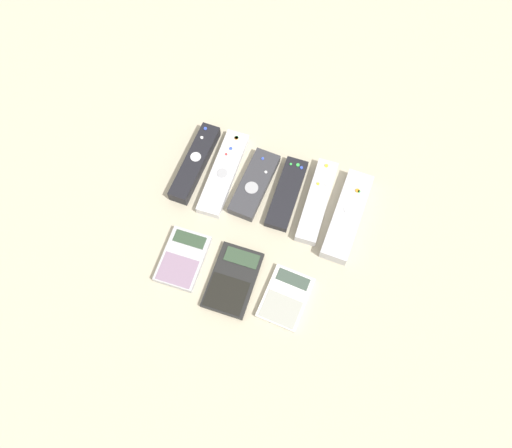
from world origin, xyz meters
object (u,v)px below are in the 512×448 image
Objects in this scene: remote_2 at (254,184)px; calculator_2 at (286,298)px; remote_3 at (287,193)px; calculator_0 at (183,259)px; remote_1 at (224,173)px; remote_0 at (195,163)px; calculator_1 at (233,280)px; remote_5 at (347,216)px; remote_4 at (317,201)px.

remote_2 is 0.25m from calculator_2.
calculator_2 is (0.14, -0.20, -0.00)m from remote_2.
calculator_0 is (-0.14, -0.21, -0.00)m from remote_3.
remote_2 reaches higher than remote_1.
remote_0 is at bearing 103.96° from calculator_0.
remote_0 is 0.35m from calculator_2.
calculator_1 is 1.25× the size of calculator_2.
remote_5 reaches higher than remote_1.
remote_5 reaches higher than calculator_0.
remote_2 is (0.14, 0.00, -0.00)m from remote_0.
remote_1 is at bearing 138.00° from calculator_2.
remote_0 is 1.12× the size of remote_3.
calculator_2 is at bearing -36.79° from remote_0.
remote_1 reaches higher than calculator_0.
calculator_0 is at bearing -73.17° from remote_0.
remote_3 is 0.22m from calculator_2.
remote_4 is 0.24m from calculator_1.
calculator_0 is at bearing -137.50° from remote_4.
remote_4 is 0.30m from calculator_0.
calculator_1 is 0.11m from calculator_2.
remote_1 is 1.07× the size of remote_4.
remote_5 is at bearing 48.04° from calculator_1.
remote_0 reaches higher than remote_2.
calculator_2 is at bearing -47.23° from remote_1.
remote_2 is at bearing -0.51° from remote_0.
remote_2 is 0.96× the size of remote_3.
calculator_2 is (0.22, 0.00, -0.00)m from calculator_0.
calculator_0 is at bearing -178.17° from calculator_2.
remote_4 is at bearing 5.75° from remote_2.
remote_1 is 0.24m from calculator_1.
remote_3 is at bearing 111.13° from calculator_2.
remote_2 is at bearing 96.73° from calculator_1.
remote_5 is 1.40× the size of calculator_1.
remote_0 is 1.66× the size of calculator_2.
remote_2 is at bearing -179.53° from remote_4.
remote_5 is (0.27, -0.00, 0.00)m from remote_1.
remote_2 is at bearing -4.93° from remote_1.
remote_0 is 0.14m from remote_2.
remote_5 is 0.34m from calculator_0.
remote_2 is 0.21m from calculator_1.
remote_1 is at bearing 179.10° from remote_5.
remote_3 is (0.21, 0.01, -0.01)m from remote_0.
remote_3 is 1.47× the size of calculator_2.
remote_5 is 0.27m from calculator_1.
remote_3 reaches higher than calculator_0.
remote_2 is 1.12× the size of calculator_1.
remote_4 reaches higher than remote_1.
remote_5 reaches higher than remote_4.
remote_0 is 1.18× the size of remote_2.
remote_5 is 0.21m from calculator_2.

